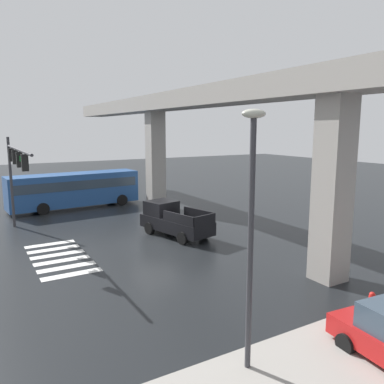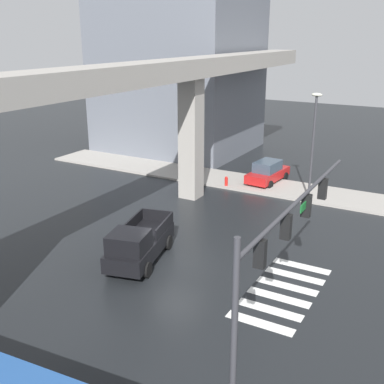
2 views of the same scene
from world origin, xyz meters
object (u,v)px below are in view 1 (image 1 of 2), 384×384
(street_lamp_near_corner, at_px, (251,213))
(traffic_signal_mast, at_px, (15,164))
(city_bus, at_px, (75,188))
(pickup_truck, at_px, (173,220))
(fire_hydrant, at_px, (372,303))

(street_lamp_near_corner, bearing_deg, traffic_signal_mast, -167.28)
(city_bus, bearing_deg, pickup_truck, 15.53)
(city_bus, height_order, traffic_signal_mast, traffic_signal_mast)
(pickup_truck, relative_size, traffic_signal_mast, 0.50)
(pickup_truck, height_order, street_lamp_near_corner, street_lamp_near_corner)
(traffic_signal_mast, bearing_deg, city_bus, 146.74)
(street_lamp_near_corner, distance_m, fire_hydrant, 7.35)
(pickup_truck, xyz_separation_m, street_lamp_near_corner, (13.46, -4.64, 3.57))
(city_bus, relative_size, street_lamp_near_corner, 1.51)
(pickup_truck, relative_size, street_lamp_near_corner, 0.75)
(street_lamp_near_corner, bearing_deg, fire_hydrant, 93.77)
(city_bus, bearing_deg, fire_hydrant, 10.74)
(city_bus, height_order, street_lamp_near_corner, street_lamp_near_corner)
(city_bus, xyz_separation_m, traffic_signal_mast, (8.01, -5.25, 2.96))
(traffic_signal_mast, distance_m, street_lamp_near_corner, 17.77)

